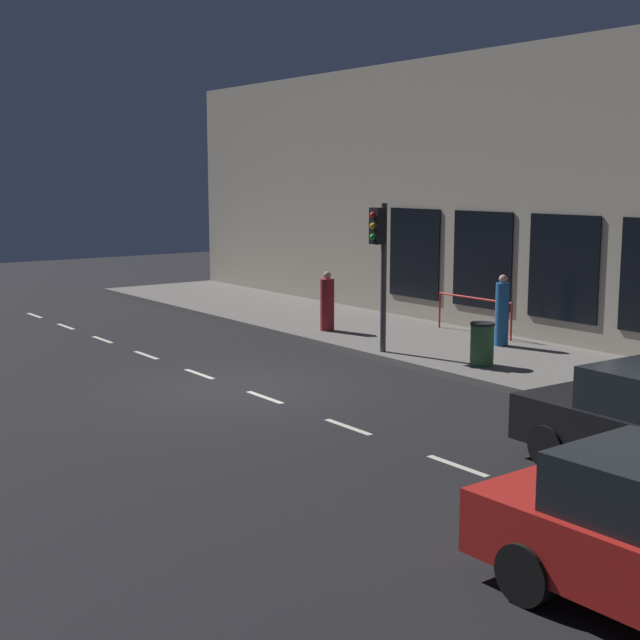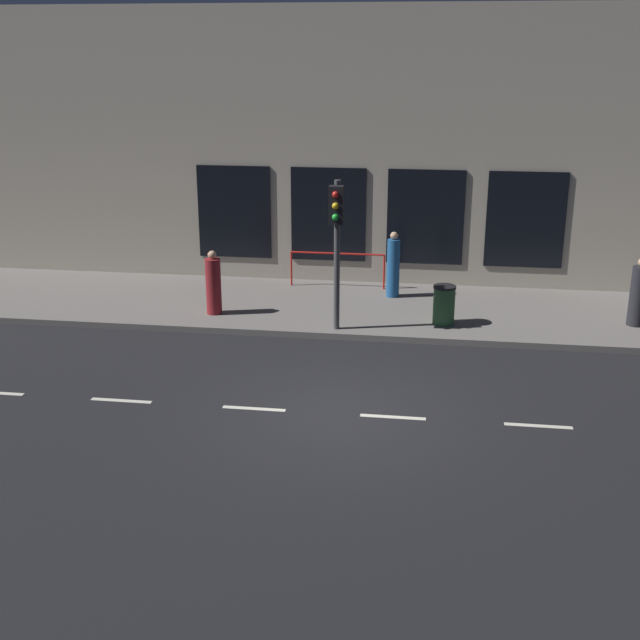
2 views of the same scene
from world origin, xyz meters
TOP-DOWN VIEW (x-y plane):
  - ground_plane at (0.00, 0.00)m, footprint 60.00×60.00m
  - sidewalk at (6.25, 0.00)m, footprint 4.50×32.00m
  - building_facade at (8.80, 0.00)m, footprint 0.65×32.00m
  - lane_centre_line at (0.00, -1.00)m, footprint 0.12×27.20m
  - traffic_light at (4.25, 0.59)m, footprint 0.48×0.32m
  - pedestrian_0 at (5.10, 3.73)m, footprint 0.45×0.45m
  - pedestrian_1 at (7.20, -0.56)m, footprint 0.47×0.47m
  - trash_bin at (5.09, -1.90)m, footprint 0.54×0.54m
  - red_railing at (7.87, 1.00)m, footprint 0.05×2.61m

SIDE VIEW (x-z plane):
  - ground_plane at x=0.00m, z-range 0.00..0.00m
  - lane_centre_line at x=0.00m, z-range 0.00..0.01m
  - sidewalk at x=6.25m, z-range 0.00..0.15m
  - trash_bin at x=5.09m, z-range 0.15..1.10m
  - pedestrian_0 at x=5.10m, z-range 0.08..1.68m
  - red_railing at x=7.87m, z-range 0.41..1.39m
  - pedestrian_1 at x=7.20m, z-range 0.09..1.83m
  - traffic_light at x=4.25m, z-range 0.82..4.31m
  - building_facade at x=8.80m, z-range -0.01..7.52m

